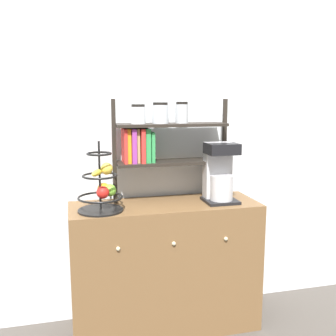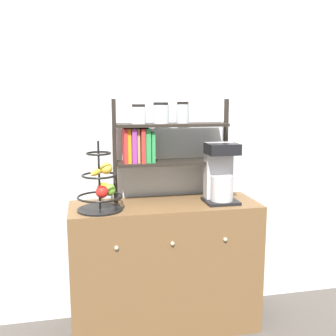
% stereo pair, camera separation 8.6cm
% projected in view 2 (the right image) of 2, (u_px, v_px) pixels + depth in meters
% --- Properties ---
extents(wall_back, '(7.00, 0.05, 2.60)m').
position_uv_depth(wall_back, '(157.00, 123.00, 2.58)').
color(wall_back, silver).
rests_on(wall_back, ground_plane).
extents(sideboard, '(1.16, 0.43, 0.82)m').
position_uv_depth(sideboard, '(165.00, 266.00, 2.49)').
color(sideboard, brown).
rests_on(sideboard, ground_plane).
extents(coffee_maker, '(0.20, 0.20, 0.37)m').
position_uv_depth(coffee_maker, '(220.00, 173.00, 2.43)').
color(coffee_maker, black).
rests_on(coffee_maker, sideboard).
extents(fruit_stand, '(0.26, 0.26, 0.40)m').
position_uv_depth(fruit_stand, '(102.00, 188.00, 2.26)').
color(fruit_stand, black).
rests_on(fruit_stand, sideboard).
extents(shelf_hutch, '(0.74, 0.20, 0.64)m').
position_uv_depth(shelf_hutch, '(157.00, 138.00, 2.43)').
color(shelf_hutch, black).
rests_on(shelf_hutch, sideboard).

